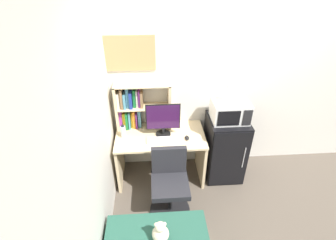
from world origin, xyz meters
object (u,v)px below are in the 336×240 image
water_bottle (123,132)px  teddy_bear (160,232)px  desk_chair (170,187)px  computer_mouse (187,138)px  hutch_bookshelf (135,106)px  wall_corkboard (123,53)px  keyboard (164,140)px  desk_fan (235,90)px  microwave (230,111)px  mini_fridge (224,148)px  monitor (163,119)px

water_bottle → teddy_bear: water_bottle is taller
desk_chair → teddy_bear: desk_chair is taller
computer_mouse → water_bottle: (-0.81, 0.10, 0.07)m
teddy_bear → water_bottle: bearing=108.5°
hutch_bookshelf → wall_corkboard: size_ratio=0.93×
computer_mouse → wall_corkboard: 1.31m
hutch_bookshelf → wall_corkboard: 0.69m
keyboard → desk_fan: bearing=8.5°
water_bottle → desk_fan: desk_fan is taller
hutch_bookshelf → wall_corkboard: bearing=139.1°
microwave → teddy_bear: microwave is taller
wall_corkboard → computer_mouse: bearing=-29.3°
keyboard → teddy_bear: bearing=-94.6°
computer_mouse → mini_fridge: mini_fridge is taller
hutch_bookshelf → computer_mouse: hutch_bookshelf is taller
hutch_bookshelf → mini_fridge: 1.37m
teddy_bear → wall_corkboard: (-0.36, 1.58, 1.21)m
mini_fridge → wall_corkboard: 1.85m
keyboard → microwave: bearing=9.1°
water_bottle → teddy_bear: size_ratio=0.74×
desk_chair → wall_corkboard: size_ratio=1.11×
desk_fan → wall_corkboard: bearing=167.0°
monitor → water_bottle: (-0.51, -0.02, -0.16)m
keyboard → desk_fan: (0.87, 0.13, 0.61)m
monitor → computer_mouse: 0.39m
teddy_bear → computer_mouse: bearing=71.1°
keyboard → mini_fridge: 0.91m
mini_fridge → wall_corkboard: bearing=167.0°
wall_corkboard → water_bottle: bearing=-100.1°
monitor → desk_fan: desk_fan is taller
water_bottle → desk_fan: size_ratio=0.63×
desk_chair → teddy_bear: bearing=-101.4°
monitor → teddy_bear: monitor is taller
computer_mouse → desk_fan: desk_fan is taller
monitor → computer_mouse: bearing=-22.5°
monitor → keyboard: 0.27m
keyboard → computer_mouse: 0.30m
microwave → desk_fan: 0.30m
water_bottle → keyboard: bearing=-12.4°
keyboard → desk_chair: desk_chair is taller
microwave → computer_mouse: bearing=-167.3°
desk_fan → desk_chair: desk_fan is taller
keyboard → desk_chair: bearing=-84.2°
monitor → desk_chair: bearing=-85.8°
microwave → desk_fan: bearing=-21.0°
mini_fridge → desk_chair: (-0.81, -0.59, -0.08)m
computer_mouse → wall_corkboard: size_ratio=0.12×
hutch_bookshelf → teddy_bear: bearing=-80.1°
hutch_bookshelf → microwave: size_ratio=1.57×
hutch_bookshelf → keyboard: size_ratio=1.68×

